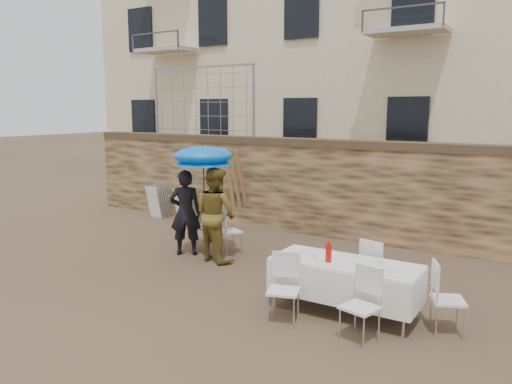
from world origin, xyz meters
The scene contains 17 objects.
ground centered at (0.00, 0.00, 0.00)m, with size 80.00×80.00×0.00m, color brown.
stone_wall centered at (0.00, 5.00, 1.10)m, with size 13.00×0.50×2.20m, color brown.
chain_link_fence centered at (-3.00, 5.00, 3.10)m, with size 3.20×0.06×1.80m, color gray, non-canonical shape.
man_suit centered at (-1.16, 2.03, 0.87)m, with size 0.63×0.42×1.74m, color black.
woman_dress centered at (-0.41, 2.03, 0.92)m, with size 0.89×0.70×1.84m, color olive.
umbrella centered at (-0.76, 2.13, 1.96)m, with size 1.20×1.20×2.08m.
couple_chair_left centered at (-1.16, 2.58, 0.48)m, with size 0.48×0.48×0.96m, color white, non-canonical shape.
couple_chair_right centered at (-0.46, 2.58, 0.48)m, with size 0.48×0.48×0.96m, color white, non-canonical shape.
banquet_table centered at (2.69, 0.93, 0.73)m, with size 2.10×0.85×0.78m.
soda_bottle centered at (2.49, 0.78, 0.91)m, with size 0.09×0.09×0.26m, color red.
table_chair_front_left centered at (2.09, 0.18, 0.48)m, with size 0.48×0.48×0.96m, color white, non-canonical shape.
table_chair_front_right centered at (3.19, 0.18, 0.48)m, with size 0.48×0.48×0.96m, color white, non-canonical shape.
table_chair_back centered at (2.89, 1.73, 0.48)m, with size 0.48×0.48×0.96m, color white, non-canonical shape.
table_chair_side centered at (4.09, 1.03, 0.48)m, with size 0.48×0.48×0.96m, color white, non-canonical shape.
chair_stack_left centered at (-4.03, 4.54, 0.46)m, with size 0.46×0.55×0.92m, color white, non-canonical shape.
chair_stack_right centered at (-3.13, 4.54, 0.46)m, with size 0.46×0.47×0.92m, color white, non-canonical shape.
wood_planks centered at (-1.53, 4.61, 1.00)m, with size 0.70×0.20×2.00m, color #A37749, non-canonical shape.
Camera 1 is at (5.21, -5.59, 2.94)m, focal length 35.00 mm.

